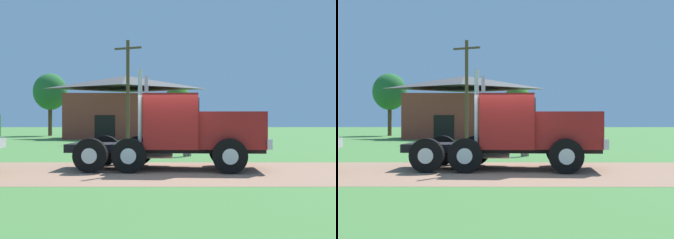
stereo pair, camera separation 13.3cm
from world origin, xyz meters
TOP-DOWN VIEW (x-y plane):
  - ground_plane at (0.00, 0.00)m, footprint 200.00×200.00m
  - dirt_track at (0.00, 0.00)m, footprint 120.00×6.05m
  - truck_foreground_white at (0.57, 0.79)m, footprint 6.88×2.99m
  - visitor_far_side at (0.85, 5.91)m, footprint 0.52×0.49m
  - shed_building at (-4.20, 26.44)m, footprint 11.65×7.46m
  - utility_pole_far at (-3.09, 17.42)m, footprint 2.12×0.88m
  - tree_left at (-13.47, 32.96)m, footprint 3.79×3.79m
  - tree_mid at (1.30, 42.68)m, footprint 3.71×3.71m

SIDE VIEW (x-z plane):
  - ground_plane at x=0.00m, z-range 0.00..0.00m
  - dirt_track at x=0.00m, z-range 0.00..0.01m
  - visitor_far_side at x=0.85m, z-range 0.06..1.63m
  - truck_foreground_white at x=0.57m, z-range -0.40..2.94m
  - shed_building at x=-4.20m, z-range -0.11..6.00m
  - utility_pole_far at x=-3.09m, z-range 0.25..8.03m
  - tree_mid at x=1.30m, z-range 1.21..7.77m
  - tree_left at x=-13.47m, z-range 1.43..8.54m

